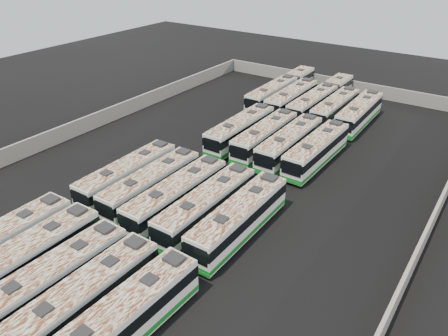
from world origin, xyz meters
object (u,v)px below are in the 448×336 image
bus_front_far_right (121,322)px  bus_midfront_right (207,206)px  bus_front_left (25,261)px  bus_midfront_center (177,196)px  bus_midback_far_right (316,150)px  bus_midback_right (290,143)px  bus_back_far_right (359,113)px  bus_midback_left (240,130)px  bus_midback_center (265,136)px  bus_midfront_far_left (128,175)px  bus_back_far_left (282,89)px  bus_midfront_far_right (239,218)px  bus_back_right (335,108)px  bus_front_right (83,300)px  bus_midfront_left (151,184)px  bus_back_center (322,98)px  bus_back_left (292,99)px  bus_front_center (52,281)px

bus_front_far_right → bus_midfront_right: bus_front_far_right is taller
bus_front_left → bus_midfront_center: bearing=74.8°
bus_midback_far_right → bus_midback_right: bearing=-176.8°
bus_back_far_right → bus_midback_left: bearing=-127.4°
bus_midback_center → bus_midback_right: bearing=-3.2°
bus_front_far_right → bus_midback_center: bearing=104.1°
bus_front_far_right → bus_back_far_right: bearing=91.4°
bus_midfront_far_left → bus_back_far_left: 34.87m
bus_midfront_far_right → bus_midback_center: size_ratio=1.02×
bus_back_right → bus_midback_right: bearing=-89.7°
bus_front_right → bus_midback_right: bus_midback_right is taller
bus_midback_right → bus_midfront_left: bearing=-113.6°
bus_midfront_right → bus_back_center: 34.79m
bus_midfront_left → bus_back_left: (0.08, 31.25, 0.06)m
bus_front_right → bus_midfront_left: bearing=115.7°
bus_front_far_right → bus_back_left: size_ratio=1.00×
bus_front_left → bus_midback_right: (7.16, 31.18, -0.01)m
bus_midback_center → bus_back_far_right: bearing=62.8°
bus_midfront_center → bus_midback_center: 17.16m
bus_midfront_center → bus_midfront_far_right: bearing=2.0°
bus_midback_far_right → bus_back_right: bus_midback_far_right is taller
bus_midfront_far_left → bus_midfront_center: 6.95m
bus_front_far_right → bus_midfront_center: (-7.09, 14.16, -0.01)m
bus_front_far_right → bus_midfront_right: bearing=105.5°
bus_front_center → bus_midback_left: (-3.59, 31.42, 0.02)m
bus_front_right → bus_midfront_right: bus_midfront_right is taller
bus_midfront_far_right → bus_back_left: (-10.60, 31.25, 0.01)m
bus_midfront_far_right → bus_midback_right: size_ratio=1.00×
bus_front_right → bus_back_far_right: bearing=85.4°
bus_midfront_left → bus_back_right: 32.23m
bus_midback_right → bus_midback_far_right: bearing=1.8°
bus_front_center → bus_back_far_left: size_ratio=0.65×
bus_front_center → bus_midback_far_right: 32.31m
bus_midfront_center → bus_back_far_right: bus_back_far_right is taller
bus_midback_left → bus_front_far_right: bearing=-71.4°
bus_front_center → bus_back_far_left: 49.98m
bus_midfront_left → bus_midback_center: size_ratio=0.99×
bus_front_right → bus_back_left: (-6.94, 45.80, 0.03)m
bus_midback_center → bus_back_center: 17.63m
bus_midback_right → bus_back_left: (-7.06, 14.44, 0.01)m
bus_midback_left → bus_midback_center: size_ratio=1.01×
bus_front_left → bus_back_right: 46.37m
bus_front_right → bus_midfront_left: 16.15m
bus_back_right → bus_front_left: bearing=-98.9°
bus_midback_center → bus_midfront_far_right: bearing=-68.4°
bus_back_right → bus_midfront_right: bearing=-90.1°
bus_midfront_left → bus_midback_left: 16.84m
bus_front_right → bus_midback_left: size_ratio=0.99×
bus_midfront_far_left → bus_front_center: bearing=-65.1°
bus_front_center → bus_midfront_right: 14.95m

